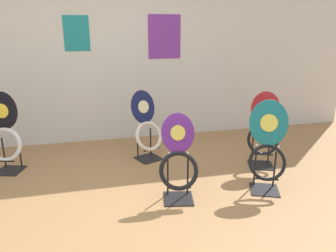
% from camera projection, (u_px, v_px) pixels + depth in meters
% --- Properties ---
extents(ground_plane, '(14.00, 14.00, 0.00)m').
position_uv_depth(ground_plane, '(116.00, 236.00, 2.61)').
color(ground_plane, '#A37547').
extents(wall_back, '(8.00, 0.07, 2.60)m').
position_uv_depth(wall_back, '(96.00, 49.00, 4.47)').
color(wall_back, silver).
rests_on(wall_back, ground_plane).
extents(toilet_seat_display_jazz_black, '(0.41, 0.35, 0.93)m').
position_uv_depth(toilet_seat_display_jazz_black, '(5.00, 137.00, 3.66)').
color(toilet_seat_display_jazz_black, black).
rests_on(toilet_seat_display_jazz_black, ground_plane).
extents(toilet_seat_display_navy_moon, '(0.44, 0.40, 0.86)m').
position_uv_depth(toilet_seat_display_navy_moon, '(147.00, 129.00, 4.03)').
color(toilet_seat_display_navy_moon, black).
rests_on(toilet_seat_display_navy_moon, ground_plane).
extents(toilet_seat_display_teal_sax, '(0.45, 0.41, 0.91)m').
position_uv_depth(toilet_seat_display_teal_sax, '(268.00, 146.00, 3.24)').
color(toilet_seat_display_teal_sax, black).
rests_on(toilet_seat_display_teal_sax, ground_plane).
extents(toilet_seat_display_crimson_swirl, '(0.39, 0.36, 0.90)m').
position_uv_depth(toilet_seat_display_crimson_swirl, '(264.00, 133.00, 3.81)').
color(toilet_seat_display_crimson_swirl, black).
rests_on(toilet_seat_display_crimson_swirl, ground_plane).
extents(toilet_seat_display_purple_note, '(0.41, 0.41, 0.82)m').
position_uv_depth(toilet_seat_display_purple_note, '(178.00, 161.00, 3.08)').
color(toilet_seat_display_purple_note, black).
rests_on(toilet_seat_display_purple_note, ground_plane).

